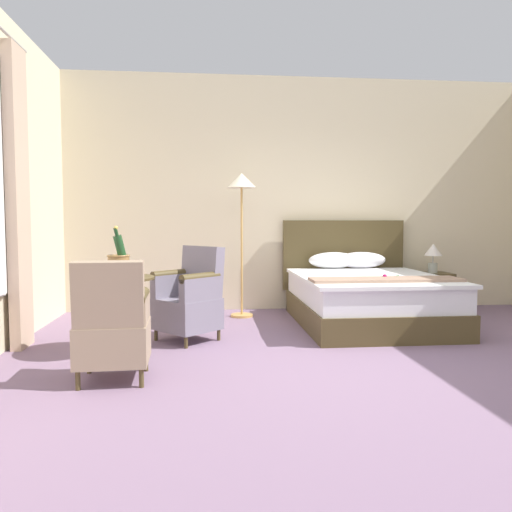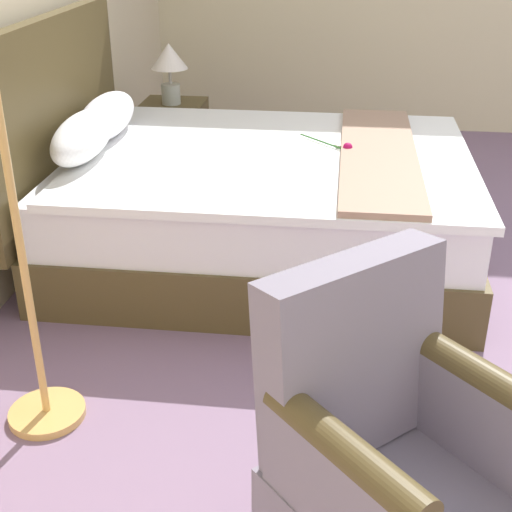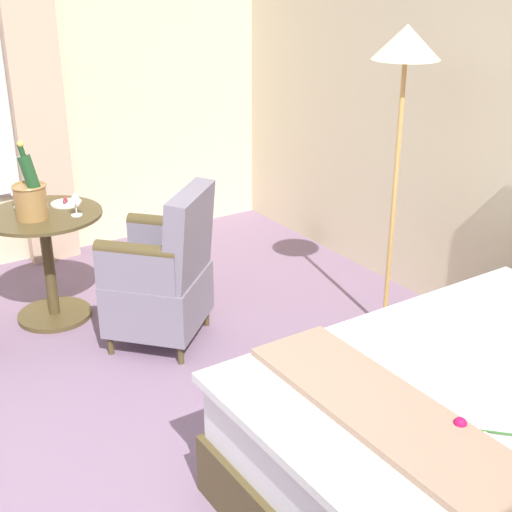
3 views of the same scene
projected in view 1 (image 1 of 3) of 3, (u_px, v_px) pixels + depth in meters
The scene contains 13 objects.
ground_plane at pixel (363, 366), 4.15m from camera, with size 7.81×7.81×0.00m, color slate.
wall_headboard_side at pixel (299, 194), 6.90m from camera, with size 6.43×0.12×3.17m.
bed at pixel (366, 296), 5.91m from camera, with size 1.67×2.14×1.22m.
nightstand at pixel (432, 292), 6.69m from camera, with size 0.48×0.41×0.52m.
bedside_lamp at pixel (433, 253), 6.65m from camera, with size 0.24×0.24×0.39m.
floor_lamp_brass at pixel (242, 195), 6.24m from camera, with size 0.37×0.37×1.81m.
side_table_round at pixel (115, 309), 4.54m from camera, with size 0.71×0.71×0.70m.
champagne_bucket at pixel (119, 262), 4.44m from camera, with size 0.20×0.20×0.47m.
wine_glass_near_bucket at pixel (134, 264), 4.69m from camera, with size 0.08×0.08×0.15m.
wine_glass_near_edge at pixel (91, 266), 4.41m from camera, with size 0.08×0.08×0.15m.
snack_plate at pixel (109, 274), 4.68m from camera, with size 0.18×0.18×0.04m.
armchair_by_window at pixel (190, 299), 5.07m from camera, with size 0.76×0.76×0.96m.
armchair_facing_bed at pixel (112, 326), 3.73m from camera, with size 0.54×0.53×0.93m.
Camera 1 is at (-1.29, -3.97, 1.20)m, focal length 35.00 mm.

